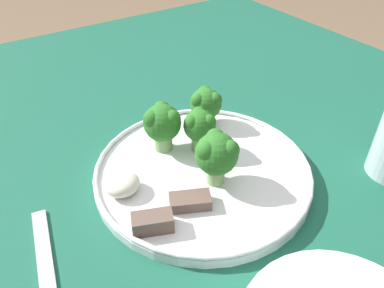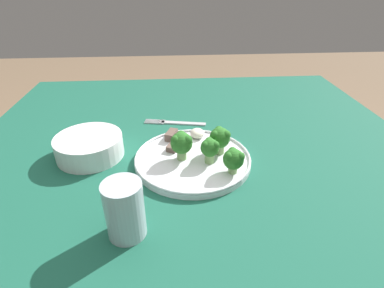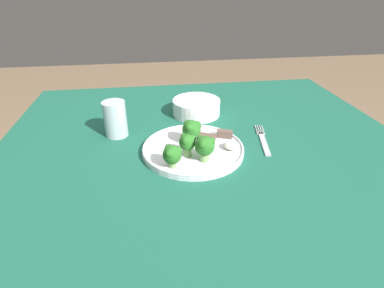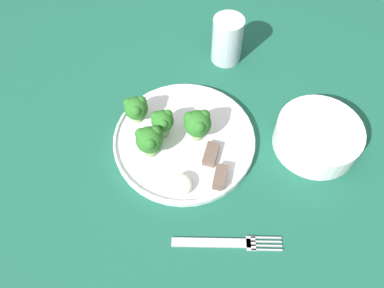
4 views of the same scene
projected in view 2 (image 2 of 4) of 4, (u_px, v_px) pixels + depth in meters
table at (196, 182)px, 0.79m from camera, size 1.16×1.16×0.75m
dinner_plate at (193, 159)px, 0.70m from camera, size 0.27×0.27×0.02m
fork at (175, 123)px, 0.88m from camera, size 0.05×0.18×0.00m
cream_bowl at (90, 147)px, 0.72m from camera, size 0.16×0.16×0.05m
drinking_glass at (125, 212)px, 0.49m from camera, size 0.07×0.07×0.10m
broccoli_floret_near_rim_left at (210, 148)px, 0.66m from camera, size 0.04×0.04×0.06m
broccoli_floret_center_left at (234, 159)px, 0.63m from camera, size 0.05×0.05×0.06m
broccoli_floret_back_left at (181, 143)px, 0.67m from camera, size 0.05×0.05×0.07m
broccoli_floret_front_left at (220, 138)px, 0.70m from camera, size 0.05×0.05×0.07m
meat_slice_front_slice at (174, 146)px, 0.73m from camera, size 0.05×0.04×0.01m
meat_slice_middle_slice at (171, 135)px, 0.77m from camera, size 0.05×0.04×0.02m
sauce_dollop at (197, 133)px, 0.78m from camera, size 0.04×0.04×0.02m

